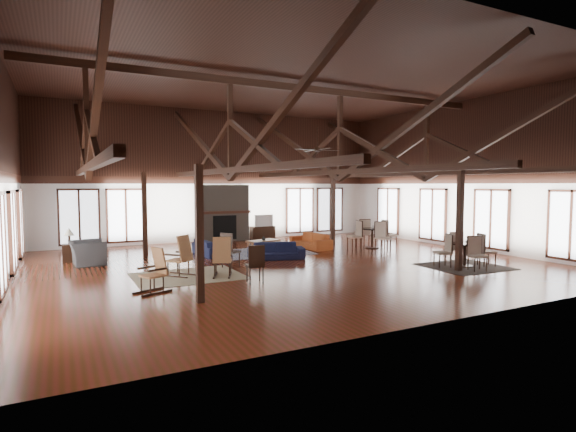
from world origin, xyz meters
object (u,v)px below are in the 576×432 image
cafe_table_near (465,250)px  sofa_navy_left (210,247)px  sofa_navy_front (276,251)px  coffee_table (263,242)px  armchair (87,253)px  cafe_table_far (372,234)px  sofa_orange (310,241)px  tv_console (262,232)px

cafe_table_near → sofa_navy_left: bearing=137.3°
sofa_navy_front → cafe_table_near: 6.22m
coffee_table → armchair: 6.16m
sofa_navy_front → cafe_table_far: (4.70, 0.66, 0.28)m
sofa_navy_left → cafe_table_far: (6.49, -1.30, 0.28)m
sofa_orange → armchair: size_ratio=1.72×
armchair → cafe_table_far: bearing=-99.7°
sofa_navy_front → coffee_table: bearing=100.3°
sofa_orange → cafe_table_far: size_ratio=0.94×
sofa_navy_front → tv_console: 6.13m
sofa_navy_front → cafe_table_near: bearing=-23.2°
tv_console → armchair: bearing=-153.5°
sofa_navy_left → tv_console: size_ratio=1.63×
sofa_orange → cafe_table_far: 2.55m
armchair → cafe_table_far: size_ratio=0.55×
cafe_table_near → sofa_navy_front: bearing=139.4°
sofa_navy_left → sofa_orange: sofa_orange is taller
cafe_table_near → cafe_table_far: bearing=90.2°
cafe_table_far → tv_console: (-2.66, 5.12, -0.27)m
coffee_table → armchair: (-6.16, 0.24, -0.04)m
sofa_orange → sofa_navy_front: bearing=-56.8°
cafe_table_near → cafe_table_far: 4.71m
sofa_navy_left → cafe_table_far: cafe_table_far is taller
coffee_table → tv_console: tv_console is taller
armchair → tv_console: bearing=-67.1°
sofa_navy_left → cafe_table_far: bearing=-104.2°
sofa_navy_left → coffee_table: size_ratio=1.37×
coffee_table → tv_console: 4.62m
sofa_navy_left → sofa_orange: size_ratio=0.93×
cafe_table_near → tv_console: 10.19m
coffee_table → cafe_table_near: bearing=-69.5°
coffee_table → cafe_table_far: 4.60m
sofa_navy_front → armchair: (-5.96, 1.79, 0.10)m
cafe_table_near → tv_console: (-2.68, 9.83, -0.22)m
cafe_table_near → tv_console: cafe_table_near is taller
sofa_orange → armchair: armchair is taller
sofa_orange → armchair: bearing=-93.3°
sofa_orange → tv_console: sofa_orange is taller
sofa_orange → armchair: 8.42m
sofa_orange → cafe_table_far: bearing=58.7°
sofa_orange → tv_console: bearing=-177.6°
armchair → cafe_table_far: (10.66, -1.13, 0.18)m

